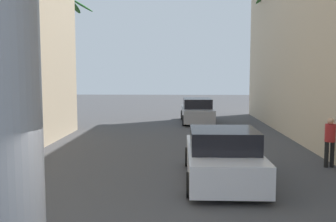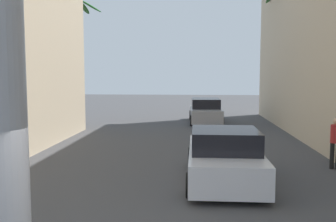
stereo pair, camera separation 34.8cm
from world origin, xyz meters
name	(u,v)px [view 1 (the left image)]	position (x,y,z in m)	size (l,w,h in m)	color
ground_plane	(173,156)	(0.00, 10.00, 0.00)	(86.56, 86.56, 0.00)	#424244
car_lead	(222,157)	(1.53, 6.72, 0.70)	(2.13, 4.63, 1.56)	black
car_far	(197,111)	(1.33, 20.08, 0.74)	(2.13, 4.63, 1.56)	black
palm_tree_mid_left	(1,16)	(-6.35, 9.81, 5.24)	(2.33, 2.38, 9.07)	brown
palm_tree_far_right	(271,35)	(6.02, 20.38, 5.60)	(3.52, 3.29, 8.70)	brown
palm_tree_far_left	(67,54)	(-6.22, 17.29, 4.26)	(2.69, 2.77, 7.43)	brown
pedestrian_mid_right	(330,138)	(5.29, 8.45, 0.98)	(0.39, 0.39, 1.68)	black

